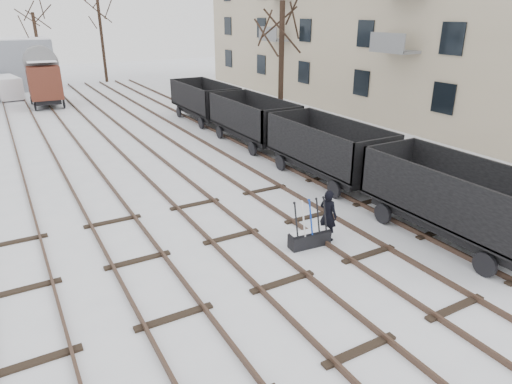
# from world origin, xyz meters

# --- Properties ---
(ground) EXTENTS (120.00, 120.00, 0.00)m
(ground) POSITION_xyz_m (0.00, 0.00, 0.00)
(ground) COLOR white
(ground) RESTS_ON ground
(tracks) EXTENTS (13.90, 52.00, 0.16)m
(tracks) POSITION_xyz_m (-0.00, 13.67, 0.07)
(tracks) COLOR black
(tracks) RESTS_ON ground
(shed_right) EXTENTS (7.00, 6.00, 4.50)m
(shed_right) POSITION_xyz_m (-4.00, 40.00, 2.25)
(shed_right) COLOR #8F96A2
(shed_right) RESTS_ON ground
(ground_frame) EXTENTS (1.33, 0.52, 1.49)m
(ground_frame) POSITION_xyz_m (1.82, 1.34, 0.28)
(ground_frame) COLOR black
(ground_frame) RESTS_ON ground
(worker) EXTENTS (0.56, 0.69, 1.64)m
(worker) POSITION_xyz_m (2.57, 1.44, 0.82)
(worker) COLOR black
(worker) RESTS_ON ground
(freight_wagon_a) EXTENTS (2.38, 5.95, 2.43)m
(freight_wagon_a) POSITION_xyz_m (6.00, -0.47, 0.93)
(freight_wagon_a) COLOR black
(freight_wagon_a) RESTS_ON ground
(freight_wagon_b) EXTENTS (2.38, 5.95, 2.43)m
(freight_wagon_b) POSITION_xyz_m (6.00, 5.93, 0.93)
(freight_wagon_b) COLOR black
(freight_wagon_b) RESTS_ON ground
(freight_wagon_c) EXTENTS (2.38, 5.95, 2.43)m
(freight_wagon_c) POSITION_xyz_m (6.00, 12.33, 0.93)
(freight_wagon_c) COLOR black
(freight_wagon_c) RESTS_ON ground
(freight_wagon_d) EXTENTS (2.38, 5.95, 2.43)m
(freight_wagon_d) POSITION_xyz_m (6.00, 18.73, 0.93)
(freight_wagon_d) COLOR black
(freight_wagon_d) RESTS_ON ground
(box_van_wagon) EXTENTS (2.53, 4.55, 3.41)m
(box_van_wagon) POSITION_xyz_m (-2.36, 29.24, 1.99)
(box_van_wagon) COLOR black
(box_van_wagon) RESTS_ON ground
(panel_van) EXTENTS (2.37, 4.26, 1.78)m
(panel_van) POSITION_xyz_m (-4.80, 34.41, 0.92)
(panel_van) COLOR white
(panel_van) RESTS_ON ground
(tree_near) EXTENTS (0.30, 0.30, 7.23)m
(tree_near) POSITION_xyz_m (8.40, 13.36, 3.62)
(tree_near) COLOR black
(tree_near) RESTS_ON ground
(tree_far_left) EXTENTS (0.30, 0.30, 6.64)m
(tree_far_left) POSITION_xyz_m (-1.39, 40.13, 3.32)
(tree_far_left) COLOR black
(tree_far_left) RESTS_ON ground
(tree_far_right) EXTENTS (0.30, 0.30, 8.25)m
(tree_far_right) POSITION_xyz_m (4.53, 40.31, 4.12)
(tree_far_right) COLOR black
(tree_far_right) RESTS_ON ground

